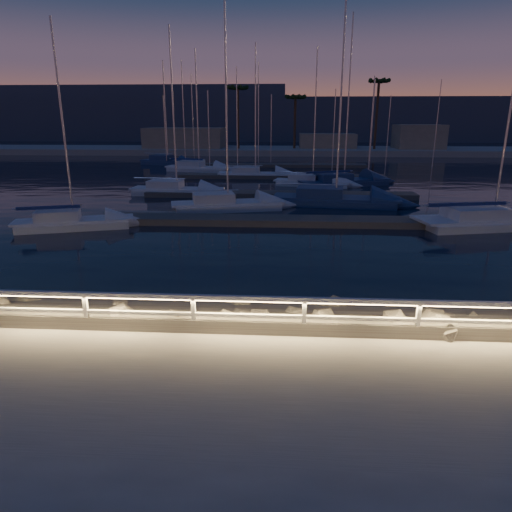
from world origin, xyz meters
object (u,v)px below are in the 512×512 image
(sailboat_a, at_px, (71,221))
(sailboat_b, at_px, (225,204))
(guard_rail, at_px, (264,306))
(sailboat_l, at_px, (342,181))
(sailboat_c, at_px, (332,199))
(sailboat_g, at_px, (311,181))
(sailboat_n, at_px, (197,168))
(sailboat_f, at_px, (175,190))
(sailboat_m, at_px, (167,161))
(sailboat_h, at_px, (489,219))
(sailboat_k, at_px, (253,174))

(sailboat_a, height_order, sailboat_b, sailboat_b)
(guard_rail, bearing_deg, sailboat_l, 79.82)
(sailboat_c, relative_size, sailboat_g, 1.27)
(sailboat_n, bearing_deg, sailboat_f, -72.16)
(sailboat_a, bearing_deg, sailboat_c, 10.38)
(sailboat_g, bearing_deg, sailboat_c, -70.94)
(sailboat_f, xyz_separation_m, sailboat_l, (14.70, 6.40, -0.00))
(guard_rail, bearing_deg, sailboat_n, 102.92)
(guard_rail, xyz_separation_m, sailboat_c, (4.03, 22.63, -0.90))
(sailboat_b, xyz_separation_m, sailboat_f, (-5.08, 6.30, -0.00))
(sailboat_a, bearing_deg, guard_rail, -67.36)
(guard_rail, relative_size, sailboat_f, 3.35)
(sailboat_b, height_order, sailboat_m, sailboat_m)
(sailboat_a, xyz_separation_m, sailboat_m, (-3.93, 37.89, 0.05))
(sailboat_a, relative_size, sailboat_b, 0.85)
(sailboat_c, height_order, sailboat_f, sailboat_c)
(sailboat_b, height_order, sailboat_f, sailboat_b)
(sailboat_g, relative_size, sailboat_n, 0.89)
(guard_rail, height_order, sailboat_h, sailboat_h)
(sailboat_b, relative_size, sailboat_n, 0.96)
(sailboat_f, distance_m, sailboat_k, 13.17)
(sailboat_c, xyz_separation_m, sailboat_f, (-12.81, 3.94, -0.03))
(sailboat_g, bearing_deg, sailboat_l, 18.13)
(sailboat_h, bearing_deg, sailboat_a, 171.77)
(sailboat_c, bearing_deg, guard_rail, -92.28)
(sailboat_a, bearing_deg, sailboat_b, 19.07)
(sailboat_a, xyz_separation_m, sailboat_k, (9.05, 24.29, 0.00))
(guard_rail, xyz_separation_m, sailboat_l, (5.92, 32.98, -0.94))
(sailboat_f, bearing_deg, sailboat_a, -99.72)
(sailboat_n, bearing_deg, guard_rail, -63.65)
(sailboat_a, bearing_deg, sailboat_n, 68.77)
(sailboat_h, bearing_deg, sailboat_m, 115.73)
(sailboat_f, relative_size, sailboat_g, 1.06)
(sailboat_k, bearing_deg, guard_rail, -84.71)
(sailboat_c, height_order, sailboat_m, sailboat_c)
(sailboat_c, relative_size, sailboat_n, 1.13)
(guard_rail, bearing_deg, sailboat_b, 100.33)
(sailboat_a, relative_size, sailboat_g, 0.92)
(sailboat_a, xyz_separation_m, sailboat_h, (24.61, 1.93, 0.03))
(sailboat_k, distance_m, sailboat_m, 18.80)
(sailboat_m, bearing_deg, sailboat_n, -34.60)
(sailboat_b, xyz_separation_m, sailboat_c, (7.73, 2.36, 0.03))
(guard_rail, xyz_separation_m, sailboat_f, (-8.78, 26.58, -0.94))
(sailboat_g, xyz_separation_m, sailboat_n, (-13.09, 11.48, 0.05))
(sailboat_g, distance_m, sailboat_l, 2.99)
(sailboat_k, relative_size, sailboat_m, 1.00)
(sailboat_c, bearing_deg, sailboat_m, 132.02)
(sailboat_n, bearing_deg, sailboat_h, -37.63)
(sailboat_b, bearing_deg, sailboat_f, 114.02)
(sailboat_c, bearing_deg, sailboat_k, 121.68)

